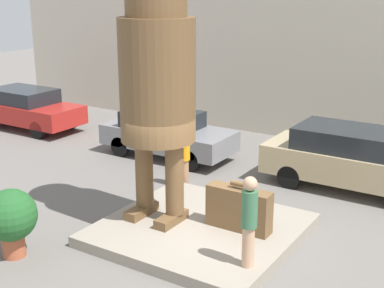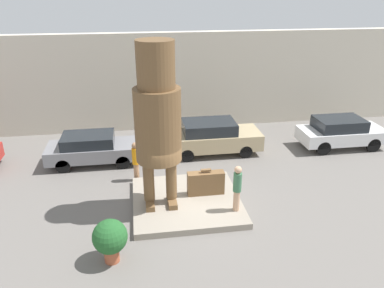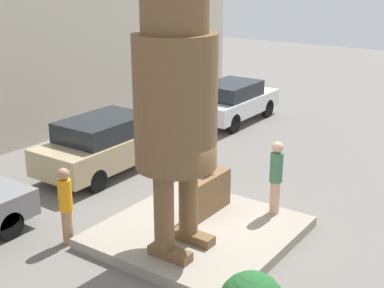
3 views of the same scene
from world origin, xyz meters
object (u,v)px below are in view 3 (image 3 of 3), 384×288
giant_suitcase (208,194)px  parked_car_white (233,101)px  statue_figure (175,83)px  worker_hivis (66,203)px  tourist (276,174)px  parked_car_tan (108,143)px

giant_suitcase → parked_car_white: (7.59, 3.87, 0.13)m
statue_figure → giant_suitcase: (1.75, 0.40, -2.96)m
giant_suitcase → worker_hivis: 3.21m
giant_suitcase → tourist: (0.86, -1.28, 0.49)m
statue_figure → parked_car_white: (9.34, 4.27, -2.83)m
tourist → giant_suitcase: bearing=123.8°
parked_car_white → parked_car_tan: bearing=177.3°
tourist → parked_car_tan: 5.47m
parked_car_tan → worker_hivis: 4.34m
parked_car_tan → statue_figure: bearing=-121.9°
giant_suitcase → parked_car_white: size_ratio=0.33×
parked_car_tan → worker_hivis: bearing=-148.3°
parked_car_tan → parked_car_white: parked_car_tan is taller
tourist → worker_hivis: size_ratio=1.00×
tourist → worker_hivis: 4.69m
parked_car_white → worker_hivis: worker_hivis is taller
giant_suitcase → parked_car_tan: 4.32m
statue_figure → giant_suitcase: statue_figure is taller
statue_figure → worker_hivis: bearing=110.2°
statue_figure → giant_suitcase: size_ratio=4.18×
giant_suitcase → parked_car_tan: bearing=75.2°
tourist → parked_car_tan: tourist is taller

